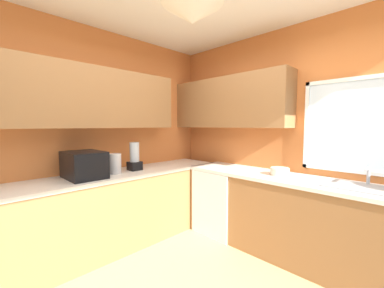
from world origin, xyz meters
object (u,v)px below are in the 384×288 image
blender_appliance (135,158)px  dishwasher (222,200)px  bowl (280,172)px  microwave (84,165)px  sink_assembly (365,187)px  kettle (115,164)px

blender_appliance → dishwasher: bearing=56.1°
bowl → blender_appliance: blender_appliance is taller
microwave → sink_assembly: bearing=36.0°
microwave → bowl: (1.46, 1.64, -0.10)m
sink_assembly → bowl: 0.80m
microwave → bowl: bearing=48.3°
dishwasher → sink_assembly: bearing=1.3°
sink_assembly → blender_appliance: blender_appliance is taller
kettle → sink_assembly: 2.60m
sink_assembly → bowl: bearing=-179.6°
kettle → bowl: (1.44, 1.29, -0.07)m
sink_assembly → blender_appliance: 2.49m
kettle → bowl: kettle is taller
dishwasher → microwave: 1.85m
microwave → blender_appliance: blender_appliance is taller
microwave → kettle: microwave is taller
bowl → blender_appliance: size_ratio=0.58×
kettle → sink_assembly: (2.25, 1.30, -0.11)m
blender_appliance → bowl: bearing=34.7°
kettle → sink_assembly: bearing=30.0°
dishwasher → bowl: bearing=2.1°
dishwasher → sink_assembly: 1.68m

